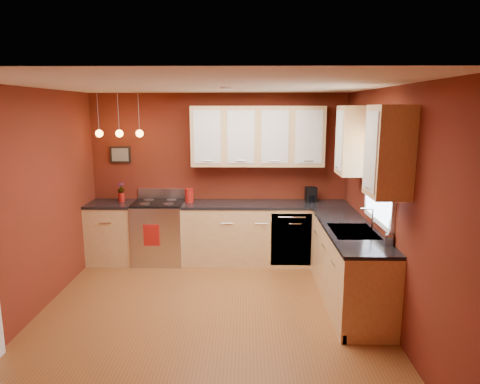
{
  "coord_description": "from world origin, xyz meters",
  "views": [
    {
      "loc": [
        0.43,
        -4.59,
        2.37
      ],
      "look_at": [
        0.35,
        1.0,
        1.27
      ],
      "focal_mm": 32.0,
      "sensor_mm": 36.0,
      "label": 1
    }
  ],
  "objects_px": {
    "gas_range": "(159,231)",
    "soap_pump": "(389,237)",
    "sink": "(353,233)",
    "coffee_maker": "(311,195)",
    "red_canister": "(189,195)"
  },
  "relations": [
    {
      "from": "gas_range",
      "to": "red_canister",
      "type": "distance_m",
      "value": 0.74
    },
    {
      "from": "gas_range",
      "to": "soap_pump",
      "type": "height_order",
      "value": "soap_pump"
    },
    {
      "from": "red_canister",
      "to": "soap_pump",
      "type": "height_order",
      "value": "red_canister"
    },
    {
      "from": "coffee_maker",
      "to": "soap_pump",
      "type": "relative_size",
      "value": 1.3
    },
    {
      "from": "red_canister",
      "to": "coffee_maker",
      "type": "height_order",
      "value": "coffee_maker"
    },
    {
      "from": "gas_range",
      "to": "soap_pump",
      "type": "bearing_deg",
      "value": -35.16
    },
    {
      "from": "gas_range",
      "to": "soap_pump",
      "type": "distance_m",
      "value": 3.55
    },
    {
      "from": "red_canister",
      "to": "sink",
      "type": "bearing_deg",
      "value": -35.9
    },
    {
      "from": "sink",
      "to": "coffee_maker",
      "type": "bearing_deg",
      "value": 99.48
    },
    {
      "from": "coffee_maker",
      "to": "soap_pump",
      "type": "bearing_deg",
      "value": -89.16
    },
    {
      "from": "coffee_maker",
      "to": "soap_pump",
      "type": "distance_m",
      "value": 2.19
    },
    {
      "from": "soap_pump",
      "to": "red_canister",
      "type": "bearing_deg",
      "value": 139.11
    },
    {
      "from": "coffee_maker",
      "to": "soap_pump",
      "type": "height_order",
      "value": "coffee_maker"
    },
    {
      "from": "coffee_maker",
      "to": "soap_pump",
      "type": "xyz_separation_m",
      "value": [
        0.52,
        -2.13,
        -0.02
      ]
    },
    {
      "from": "sink",
      "to": "red_canister",
      "type": "relative_size",
      "value": 3.32
    }
  ]
}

